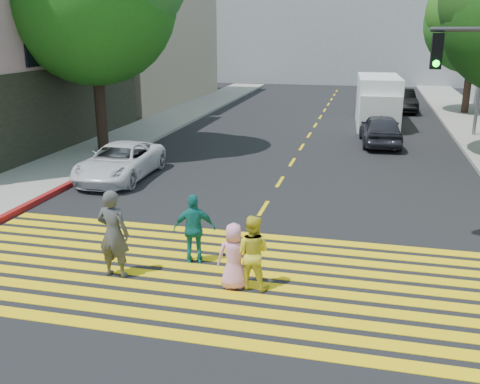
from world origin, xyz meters
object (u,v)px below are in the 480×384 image
at_px(pedestrian_woman, 252,252).
at_px(silver_car, 384,100).
at_px(pedestrian_child, 234,256).
at_px(dark_car_near, 381,129).
at_px(white_van, 378,103).
at_px(tree_right_far, 477,17).
at_px(pedestrian_man, 113,234).
at_px(pedestrian_extra, 194,229).
at_px(white_sedan, 120,162).
at_px(dark_car_parked, 401,100).

height_order(pedestrian_woman, silver_car, pedestrian_woman).
distance_m(pedestrian_child, silver_car, 27.53).
distance_m(dark_car_near, white_van, 5.16).
height_order(tree_right_far, pedestrian_man, tree_right_far).
distance_m(pedestrian_woman, dark_car_near, 15.65).
bearing_deg(dark_car_near, pedestrian_extra, 68.74).
height_order(pedestrian_woman, dark_car_near, pedestrian_woman).
bearing_deg(pedestrian_man, pedestrian_extra, -140.65).
xyz_separation_m(white_sedan, dark_car_parked, (10.52, 19.51, 0.10)).
relative_size(white_sedan, silver_car, 1.00).
distance_m(white_sedan, dark_car_parked, 22.17).
bearing_deg(tree_right_far, dark_car_near, -116.23).
xyz_separation_m(tree_right_far, dark_car_near, (-5.33, -10.81, -5.12)).
bearing_deg(pedestrian_man, tree_right_far, -110.10).
bearing_deg(pedestrian_man, dark_car_parked, -102.23).
height_order(silver_car, white_van, white_van).
xyz_separation_m(pedestrian_woman, silver_car, (3.04, 27.22, -0.14)).
height_order(tree_right_far, white_van, tree_right_far).
height_order(silver_car, dark_car_parked, dark_car_parked).
bearing_deg(pedestrian_extra, dark_car_parked, -119.06).
height_order(pedestrian_child, silver_car, pedestrian_child).
xyz_separation_m(pedestrian_man, pedestrian_woman, (2.99, 0.15, -0.18)).
distance_m(pedestrian_man, pedestrian_woman, 3.00).
distance_m(pedestrian_man, pedestrian_child, 2.65).
bearing_deg(pedestrian_woman, silver_car, -92.19).
height_order(pedestrian_child, dark_car_near, dark_car_near).
distance_m(pedestrian_woman, dark_car_parked, 27.02).
bearing_deg(silver_car, dark_car_parked, 152.74).
distance_m(pedestrian_man, white_sedan, 8.10).
relative_size(pedestrian_child, dark_car_parked, 0.32).
distance_m(pedestrian_child, pedestrian_extra, 1.58).
xyz_separation_m(pedestrian_woman, pedestrian_extra, (-1.54, 0.94, 0.02)).
bearing_deg(tree_right_far, pedestrian_extra, -110.74).
height_order(pedestrian_woman, white_van, white_van).
relative_size(tree_right_far, pedestrian_woman, 5.48).
distance_m(silver_car, dark_car_parked, 1.19).
distance_m(pedestrian_extra, white_van, 20.03).
relative_size(pedestrian_man, pedestrian_woman, 1.23).
xyz_separation_m(tree_right_far, pedestrian_extra, (-9.57, -25.29, -5.04)).
bearing_deg(silver_car, pedestrian_extra, 78.62).
bearing_deg(pedestrian_woman, tree_right_far, -102.85).
height_order(pedestrian_man, dark_car_near, pedestrian_man).
bearing_deg(dark_car_near, white_sedan, 37.14).
distance_m(tree_right_far, dark_car_near, 13.10).
height_order(pedestrian_woman, white_sedan, pedestrian_woman).
bearing_deg(tree_right_far, silver_car, 168.70).
bearing_deg(white_sedan, white_van, 54.35).
xyz_separation_m(pedestrian_child, silver_car, (3.39, 27.32, -0.05)).
bearing_deg(silver_car, dark_car_near, 86.89).
bearing_deg(pedestrian_man, silver_car, -99.84).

